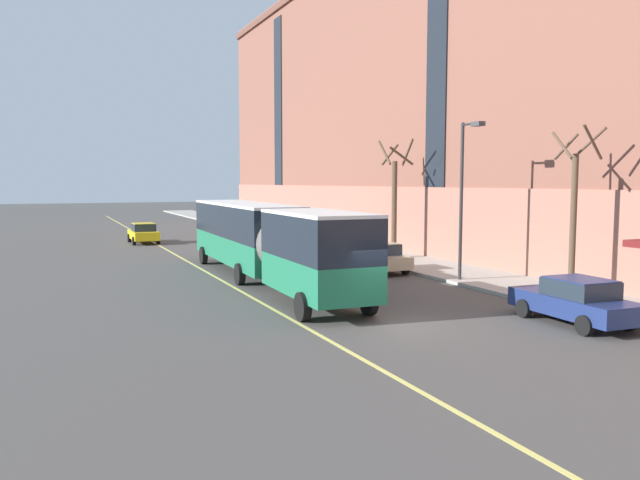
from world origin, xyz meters
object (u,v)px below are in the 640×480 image
at_px(parked_car_champagne_3, 378,257).
at_px(taxi_cab, 143,233).
at_px(parked_car_darkgray_1, 304,240).
at_px(street_lamp, 464,185).
at_px(parked_car_silver_2, 256,230).
at_px(parked_car_navy_0, 576,301).
at_px(city_bus, 264,238).
at_px(street_tree_mid_block, 574,209).
at_px(street_tree_far_uptown, 395,198).

bearing_deg(parked_car_champagne_3, taxi_cab, 113.49).
relative_size(parked_car_darkgray_1, taxi_cab, 1.08).
bearing_deg(street_lamp, taxi_cab, 113.01).
bearing_deg(street_lamp, parked_car_silver_2, 94.23).
xyz_separation_m(parked_car_navy_0, street_lamp, (1.69, 8.42, 3.80)).
relative_size(parked_car_navy_0, parked_car_champagne_3, 1.07).
height_order(parked_car_darkgray_1, parked_car_champagne_3, same).
height_order(parked_car_darkgray_1, parked_car_silver_2, same).
xyz_separation_m(parked_car_silver_2, parked_car_champagne_3, (0.04, -20.63, -0.00)).
relative_size(parked_car_champagne_3, street_lamp, 0.59).
relative_size(city_bus, parked_car_silver_2, 4.21).
bearing_deg(city_bus, parked_car_silver_2, 73.13).
xyz_separation_m(city_bus, street_lamp, (8.40, -3.93, 2.47)).
bearing_deg(street_tree_mid_block, street_lamp, 107.44).
height_order(parked_car_champagne_3, street_tree_far_uptown, street_tree_far_uptown).
bearing_deg(parked_car_silver_2, street_tree_mid_block, -83.52).
bearing_deg(street_lamp, city_bus, 154.95).
bearing_deg(parked_car_navy_0, parked_car_darkgray_1, 90.01).
height_order(parked_car_silver_2, street_tree_far_uptown, street_tree_far_uptown).
xyz_separation_m(parked_car_darkgray_1, parked_car_champagne_3, (-0.14, -10.58, -0.00)).
height_order(city_bus, street_lamp, street_lamp).
bearing_deg(street_tree_mid_block, parked_car_darkgray_1, 99.12).
height_order(parked_car_darkgray_1, street_lamp, street_lamp).
bearing_deg(parked_car_darkgray_1, street_tree_far_uptown, -63.20).
height_order(street_tree_mid_block, street_lamp, street_lamp).
bearing_deg(street_lamp, parked_car_champagne_3, 110.92).
xyz_separation_m(parked_car_darkgray_1, taxi_cab, (-9.20, 10.27, -0.00)).
height_order(parked_car_navy_0, taxi_cab, same).
distance_m(city_bus, parked_car_silver_2, 22.52).
bearing_deg(city_bus, taxi_cab, 96.55).
distance_m(city_bus, taxi_cab, 21.91).
xyz_separation_m(parked_car_navy_0, parked_car_silver_2, (-0.19, 33.86, -0.00)).
distance_m(parked_car_navy_0, street_tree_far_uptown, 17.90).
xyz_separation_m(parked_car_silver_2, street_lamp, (1.88, -25.44, 3.80)).
bearing_deg(city_bus, street_tree_far_uptown, 26.63).
height_order(parked_car_navy_0, parked_car_champagne_3, same).
bearing_deg(taxi_cab, city_bus, -83.45).
xyz_separation_m(parked_car_navy_0, taxi_cab, (-9.21, 34.08, -0.00)).
xyz_separation_m(city_bus, parked_car_darkgray_1, (6.71, 11.46, -1.32)).
xyz_separation_m(parked_car_navy_0, parked_car_darkgray_1, (-0.00, 23.81, 0.00)).
bearing_deg(street_lamp, street_tree_mid_block, -72.56).
bearing_deg(taxi_cab, street_lamp, -66.99).
bearing_deg(parked_car_champagne_3, street_tree_far_uptown, 50.44).
height_order(parked_car_darkgray_1, street_tree_mid_block, street_tree_mid_block).
xyz_separation_m(parked_car_navy_0, street_tree_far_uptown, (3.26, 17.35, 2.97)).
xyz_separation_m(parked_car_darkgray_1, street_tree_mid_block, (3.28, -20.43, 2.84)).
bearing_deg(parked_car_navy_0, street_tree_mid_block, 45.91).
distance_m(street_tree_mid_block, street_tree_far_uptown, 13.97).
bearing_deg(parked_car_champagne_3, parked_car_darkgray_1, 89.23).
height_order(city_bus, parked_car_silver_2, city_bus).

